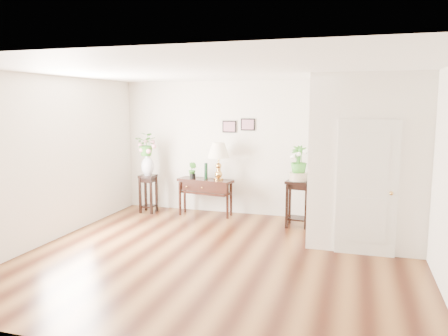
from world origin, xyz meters
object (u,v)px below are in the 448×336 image
at_px(table_lamp, 219,163).
at_px(plant_stand_a, 148,194).
at_px(console_table, 205,197).
at_px(plant_stand_b, 298,204).

height_order(table_lamp, plant_stand_a, table_lamp).
bearing_deg(console_table, plant_stand_b, 1.26).
relative_size(table_lamp, plant_stand_b, 0.88).
bearing_deg(plant_stand_b, plant_stand_a, 177.12).
xyz_separation_m(plant_stand_a, plant_stand_b, (3.22, -0.16, 0.04)).
distance_m(table_lamp, plant_stand_a, 1.71).
xyz_separation_m(table_lamp, plant_stand_b, (1.67, -0.28, -0.68)).
bearing_deg(table_lamp, console_table, 180.00).
distance_m(console_table, plant_stand_a, 1.27).
height_order(console_table, table_lamp, table_lamp).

